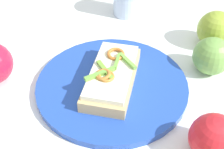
{
  "coord_description": "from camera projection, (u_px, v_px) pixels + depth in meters",
  "views": [
    {
      "loc": [
        -0.39,
        0.16,
        0.4
      ],
      "look_at": [
        0.0,
        0.0,
        0.03
      ],
      "focal_mm": 48.52,
      "sensor_mm": 36.0,
      "label": 1
    }
  ],
  "objects": [
    {
      "name": "ground_plane",
      "position": [
        112.0,
        88.0,
        0.58
      ],
      "size": [
        2.0,
        2.0,
        0.0
      ],
      "primitive_type": "plane",
      "color": "silver",
      "rests_on": "ground"
    },
    {
      "name": "plate",
      "position": [
        112.0,
        85.0,
        0.58
      ],
      "size": [
        0.29,
        0.29,
        0.01
      ],
      "primitive_type": "cylinder",
      "color": "#244CB2",
      "rests_on": "ground_plane"
    },
    {
      "name": "sandwich",
      "position": [
        112.0,
        75.0,
        0.56
      ],
      "size": [
        0.19,
        0.17,
        0.04
      ],
      "rotation": [
        0.0,
        0.0,
        2.52
      ],
      "color": "tan",
      "rests_on": "plate"
    },
    {
      "name": "apple_2",
      "position": [
        216.0,
        29.0,
        0.66
      ],
      "size": [
        0.1,
        0.1,
        0.08
      ],
      "primitive_type": "sphere",
      "rotation": [
        0.0,
        0.0,
        5.02
      ],
      "color": "#8CA731",
      "rests_on": "ground_plane"
    },
    {
      "name": "apple_3",
      "position": [
        212.0,
        56.0,
        0.59
      ],
      "size": [
        0.09,
        0.09,
        0.08
      ],
      "primitive_type": "sphere",
      "rotation": [
        0.0,
        0.0,
        0.19
      ],
      "color": "#6EA348",
      "rests_on": "ground_plane"
    },
    {
      "name": "apple_4",
      "position": [
        214.0,
        138.0,
        0.45
      ],
      "size": [
        0.11,
        0.11,
        0.08
      ],
      "primitive_type": "sphere",
      "rotation": [
        0.0,
        0.0,
        2.52
      ],
      "color": "red",
      "rests_on": "ground_plane"
    }
  ]
}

